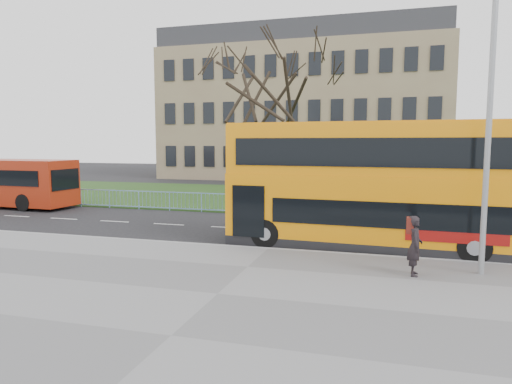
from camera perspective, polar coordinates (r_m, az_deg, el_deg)
ground at (r=18.17m, az=2.75°, el=-6.33°), size 120.00×120.00×0.00m
pavement at (r=11.92m, az=-4.81°, el=-12.82°), size 80.00×10.50×0.12m
kerb at (r=16.69m, az=1.53°, el=-7.21°), size 80.00×0.20×0.14m
grass_verge at (r=32.08m, az=8.55°, el=-0.85°), size 80.00×15.40×0.08m
guard_railing at (r=24.45m, az=6.26°, el=-1.81°), size 40.00×0.12×1.10m
bare_tree at (r=28.25m, az=1.46°, el=10.59°), size 8.43×8.43×12.04m
civic_building at (r=53.14m, az=6.14°, el=9.46°), size 30.00×15.00×14.00m
yellow_bus at (r=17.33m, az=14.90°, el=1.14°), size 11.12×3.15×4.61m
pedestrian at (r=13.95m, az=19.24°, el=-6.37°), size 0.42×0.64×1.74m
street_lamp at (r=14.54m, az=26.74°, el=8.10°), size 1.72×0.37×8.15m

